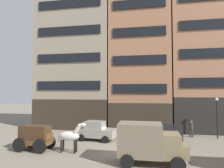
% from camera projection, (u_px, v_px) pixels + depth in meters
% --- Properties ---
extents(ground_plane, '(120.00, 120.00, 0.00)m').
position_uv_depth(ground_plane, '(129.00, 152.00, 15.00)').
color(ground_plane, slate).
extents(building_far_left, '(10.30, 6.07, 18.12)m').
position_uv_depth(building_far_left, '(76.00, 61.00, 26.82)').
color(building_far_left, '#33281E').
rests_on(building_far_left, ground_plane).
extents(building_center_left, '(7.93, 6.07, 17.36)m').
position_uv_depth(building_center_left, '(140.00, 62.00, 25.30)').
color(building_center_left, '#33281E').
rests_on(building_center_left, ground_plane).
extents(building_center_right, '(9.07, 6.07, 17.62)m').
position_uv_depth(building_center_right, '(206.00, 59.00, 23.91)').
color(building_center_right, black).
rests_on(building_center_right, ground_plane).
extents(cargo_wagon, '(2.97, 1.63, 1.98)m').
position_uv_depth(cargo_wagon, '(35.00, 136.00, 15.43)').
color(cargo_wagon, brown).
rests_on(cargo_wagon, ground_plane).
extents(draft_horse, '(2.35, 0.68, 2.30)m').
position_uv_depth(draft_horse, '(70.00, 136.00, 14.93)').
color(draft_horse, beige).
rests_on(draft_horse, ground_plane).
extents(delivery_truck_near, '(4.37, 2.16, 2.62)m').
position_uv_depth(delivery_truck_near, '(149.00, 142.00, 12.51)').
color(delivery_truck_near, '#7A6B4C').
rests_on(delivery_truck_near, ground_plane).
extents(sedan_dark, '(3.86, 2.20, 1.83)m').
position_uv_depth(sedan_dark, '(96.00, 131.00, 18.80)').
color(sedan_dark, gray).
rests_on(sedan_dark, ground_plane).
extents(sedan_light, '(3.82, 2.10, 1.83)m').
position_uv_depth(sedan_light, '(161.00, 133.00, 17.86)').
color(sedan_light, black).
rests_on(sedan_light, ground_plane).
extents(pedestrian_officer, '(0.50, 0.50, 1.79)m').
position_uv_depth(pedestrian_officer, '(191.00, 128.00, 20.01)').
color(pedestrian_officer, '#38332D').
rests_on(pedestrian_officer, ground_plane).
extents(streetlamp_curbside, '(0.32, 0.32, 4.12)m').
position_uv_depth(streetlamp_curbside, '(217.00, 112.00, 19.53)').
color(streetlamp_curbside, black).
rests_on(streetlamp_curbside, ground_plane).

